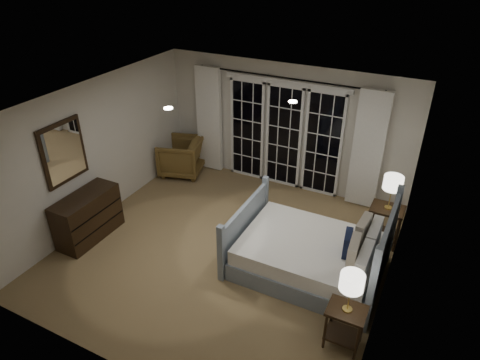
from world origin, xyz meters
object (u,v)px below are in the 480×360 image
at_px(bed, 312,254).
at_px(armchair, 181,157).
at_px(dresser, 88,216).
at_px(lamp_right, 393,183).
at_px(lamp_left, 352,282).
at_px(nightstand_right, 386,220).
at_px(nightstand_left, 345,322).

xyz_separation_m(bed, armchair, (-3.52, 1.74, 0.07)).
xyz_separation_m(armchair, dresser, (-0.13, -2.61, 0.02)).
bearing_deg(lamp_right, dresser, -155.00).
height_order(armchair, dresser, dresser).
bearing_deg(bed, lamp_left, -54.91).
relative_size(nightstand_right, dresser, 0.59).
xyz_separation_m(bed, lamp_left, (0.80, -1.14, 0.72)).
bearing_deg(bed, lamp_right, 55.57).
distance_m(nightstand_right, lamp_right, 0.70).
height_order(nightstand_right, dresser, dresser).
bearing_deg(dresser, nightstand_right, 25.00).
bearing_deg(nightstand_right, armchair, 173.24).
xyz_separation_m(nightstand_right, armchair, (-4.36, 0.52, -0.06)).
bearing_deg(nightstand_right, lamp_right, -135.00).
xyz_separation_m(nightstand_left, lamp_right, (0.04, 2.36, 0.75)).
bearing_deg(lamp_left, dresser, 176.52).
height_order(nightstand_right, lamp_right, lamp_right).
xyz_separation_m(nightstand_left, lamp_left, (0.00, 0.00, 0.65)).
bearing_deg(armchair, nightstand_left, 39.58).
xyz_separation_m(bed, nightstand_right, (0.84, 1.23, 0.13)).
height_order(lamp_left, armchair, lamp_left).
bearing_deg(lamp_right, bed, -124.43).
relative_size(lamp_right, armchair, 0.68).
distance_m(bed, nightstand_right, 1.49).
relative_size(nightstand_left, lamp_left, 1.10).
height_order(bed, lamp_right, bed).
relative_size(bed, nightstand_left, 3.60).
distance_m(nightstand_left, dresser, 4.45).
distance_m(armchair, dresser, 2.61).
height_order(bed, nightstand_left, bed).
xyz_separation_m(nightstand_right, dresser, (-4.49, -2.09, -0.04)).
xyz_separation_m(nightstand_left, armchair, (-4.32, 2.88, -0.00)).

